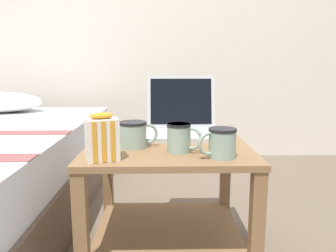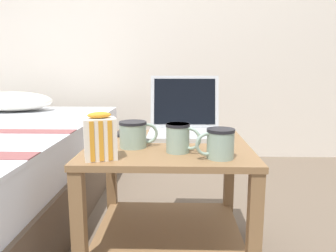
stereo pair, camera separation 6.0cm
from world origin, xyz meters
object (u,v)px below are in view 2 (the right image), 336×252
at_px(mug_front_right, 179,137).
at_px(snack_bag, 100,137).
at_px(cell_phone, 125,133).
at_px(mug_front_left, 134,133).
at_px(laptop, 185,123).
at_px(mug_mid_center, 220,142).

bearing_deg(mug_front_right, snack_bag, -159.95).
bearing_deg(cell_phone, mug_front_left, -73.06).
distance_m(mug_front_right, cell_phone, 0.40).
height_order(mug_front_left, cell_phone, mug_front_left).
bearing_deg(snack_bag, laptop, 54.99).
bearing_deg(mug_mid_center, laptop, 105.32).
xyz_separation_m(mug_mid_center, cell_phone, (-0.38, 0.39, -0.05)).
bearing_deg(mug_front_left, laptop, 50.98).
height_order(mug_front_left, mug_mid_center, same).
distance_m(mug_front_left, mug_mid_center, 0.33).
relative_size(laptop, mug_front_left, 2.20).
distance_m(mug_front_left, mug_front_right, 0.18).
height_order(laptop, mug_front_right, laptop).
relative_size(mug_mid_center, cell_phone, 0.83).
distance_m(laptop, mug_front_right, 0.31).
xyz_separation_m(mug_mid_center, snack_bag, (-0.39, -0.02, 0.02)).
xyz_separation_m(mug_front_left, cell_phone, (-0.08, 0.25, -0.05)).
bearing_deg(mug_mid_center, mug_front_left, 154.51).
bearing_deg(mug_front_right, mug_front_left, 157.49).
bearing_deg(mug_front_right, cell_phone, 127.51).
xyz_separation_m(mug_front_left, mug_mid_center, (0.30, -0.14, 0.00)).
bearing_deg(mug_front_left, mug_front_right, -22.51).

